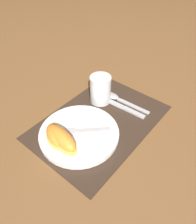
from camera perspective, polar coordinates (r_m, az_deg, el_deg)
name	(u,v)px	position (r m, az deg, el deg)	size (l,w,h in m)	color
ground_plane	(100,122)	(0.73, 0.41, -2.58)	(3.00, 3.00, 0.00)	brown
placemat	(100,121)	(0.73, 0.41, -2.48)	(0.44, 0.31, 0.00)	#38281E
plate	(79,134)	(0.68, -4.93, -5.64)	(0.25, 0.25, 0.02)	white
juice_glass	(100,91)	(0.78, 0.64, 5.59)	(0.07, 0.07, 0.10)	silver
knife	(120,106)	(0.78, 5.79, 1.56)	(0.03, 0.21, 0.01)	#BCBCC1
spoon	(117,98)	(0.81, 4.91, 3.66)	(0.04, 0.19, 0.01)	#BCBCC1
fork	(77,131)	(0.68, -5.44, -5.08)	(0.14, 0.14, 0.00)	#BCBCC1
citrus_wedge_0	(56,136)	(0.65, -10.89, -6.07)	(0.09, 0.11, 0.04)	#F7C656
citrus_wedge_1	(62,138)	(0.64, -9.44, -6.79)	(0.07, 0.13, 0.05)	#F7C656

